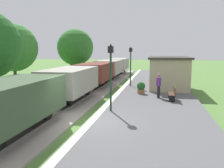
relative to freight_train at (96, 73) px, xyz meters
name	(u,v)px	position (x,y,z in m)	size (l,w,h in m)	color
ground_plane	(84,125)	(2.40, -11.07, -1.40)	(160.00, 160.00, 0.00)	#517A38
platform_slab	(151,127)	(5.60, -11.07, -1.27)	(6.00, 60.00, 0.25)	#565659
platform_edge_stripe	(92,121)	(2.80, -11.07, -1.14)	(0.36, 60.00, 0.01)	silver
track_ballast	(38,121)	(0.00, -11.07, -1.34)	(3.80, 60.00, 0.12)	#9E9389
rail_near	(51,119)	(0.72, -11.07, -1.21)	(0.07, 60.00, 0.14)	slate
rail_far	(25,118)	(-0.72, -11.07, -1.21)	(0.07, 60.00, 0.14)	slate
freight_train	(96,73)	(0.00, 0.00, 0.00)	(2.50, 32.60, 2.12)	#384C33
station_hut	(169,72)	(6.80, 0.03, 0.26)	(3.50, 5.80, 2.78)	tan
bench_near_hut	(173,93)	(6.87, -5.54, -0.68)	(0.42, 1.50, 0.91)	#422819
bench_down_platform	(167,76)	(6.87, 5.20, -0.68)	(0.42, 1.50, 0.91)	#422819
person_waiting	(159,85)	(5.93, -4.91, -0.21)	(0.34, 0.43, 1.71)	black
potted_planter	(141,88)	(4.60, -3.49, -0.67)	(0.64, 0.64, 0.92)	#9E6642
lamp_post_near	(111,65)	(3.33, -9.09, 1.41)	(0.28, 0.28, 3.70)	#193823
lamp_post_far	(131,59)	(3.33, 0.28, 1.41)	(0.28, 0.28, 3.70)	#193823
tree_trackside_far	(14,48)	(-7.08, -2.20, 2.42)	(4.31, 4.31, 5.98)	#4C3823
tree_field_left	(75,47)	(-4.09, 5.78, 2.55)	(4.36, 4.36, 6.13)	#4C3823
tree_field_distant	(71,51)	(-7.58, 13.30, 2.15)	(3.73, 3.73, 5.42)	#4C3823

